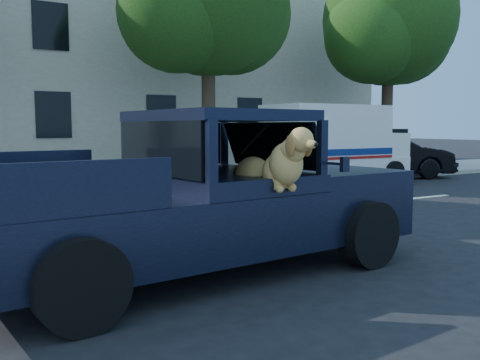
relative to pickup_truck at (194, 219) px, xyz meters
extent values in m
plane|color=black|center=(0.19, -0.08, -0.68)|extent=(120.00, 120.00, 0.00)
cube|color=gray|center=(0.19, 9.12, -0.60)|extent=(60.00, 4.00, 0.15)
cylinder|color=#332619|center=(5.19, 9.52, 1.52)|extent=(0.44, 0.44, 4.40)
sphere|color=#16340D|center=(3.99, 9.22, 4.52)|extent=(3.60, 3.60, 3.60)
sphere|color=#16340D|center=(6.19, 9.82, 4.82)|extent=(4.00, 4.00, 4.00)
cylinder|color=#332619|center=(13.19, 9.52, 1.52)|extent=(0.44, 0.44, 4.40)
sphere|color=#16340D|center=(13.19, 9.52, 5.32)|extent=(5.20, 5.20, 5.20)
sphere|color=#16340D|center=(11.99, 9.22, 4.52)|extent=(3.60, 3.60, 3.60)
sphere|color=#16340D|center=(14.19, 9.82, 4.82)|extent=(4.00, 4.00, 4.00)
cube|color=beige|center=(3.19, 16.42, 3.82)|extent=(26.00, 6.00, 9.00)
cube|color=black|center=(0.09, 0.03, 0.00)|extent=(5.77, 2.64, 0.71)
cube|color=black|center=(2.07, 0.21, 0.44)|extent=(1.80, 2.29, 0.17)
cube|color=black|center=(0.36, 0.06, 1.26)|extent=(1.85, 2.21, 0.13)
cube|color=black|center=(1.22, 0.13, 0.88)|extent=(0.44, 1.87, 0.61)
cube|color=black|center=(0.61, -0.41, 0.21)|extent=(0.64, 0.64, 0.41)
cube|color=black|center=(1.33, -1.21, 0.70)|extent=(0.11, 0.06, 0.17)
cube|color=silver|center=(8.25, 6.86, -0.09)|extent=(4.47, 2.04, 0.53)
cube|color=silver|center=(7.82, 6.86, 0.97)|extent=(3.62, 2.04, 1.59)
cube|color=silver|center=(10.00, 6.87, 0.54)|extent=(0.97, 1.97, 0.74)
cube|color=navy|center=(7.83, 5.84, 0.38)|extent=(3.61, 0.04, 0.19)
cube|color=#9E0F0F|center=(7.83, 5.84, 0.21)|extent=(3.61, 0.04, 0.07)
imported|color=black|center=(11.11, 7.64, 0.10)|extent=(3.48, 5.00, 1.56)
camera|label=1|loc=(-2.84, -5.82, 1.14)|focal=40.00mm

